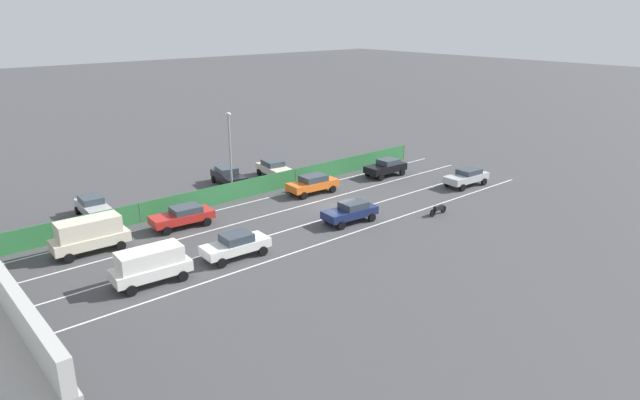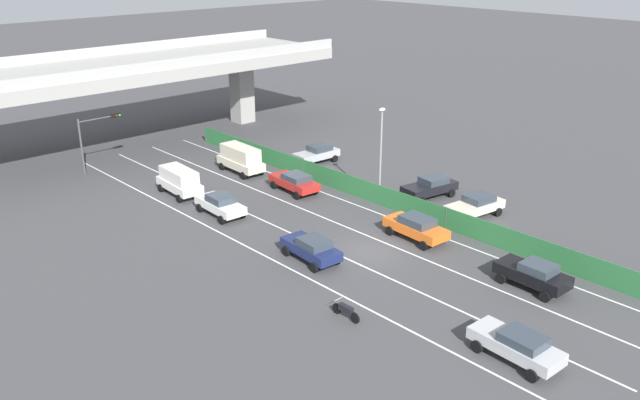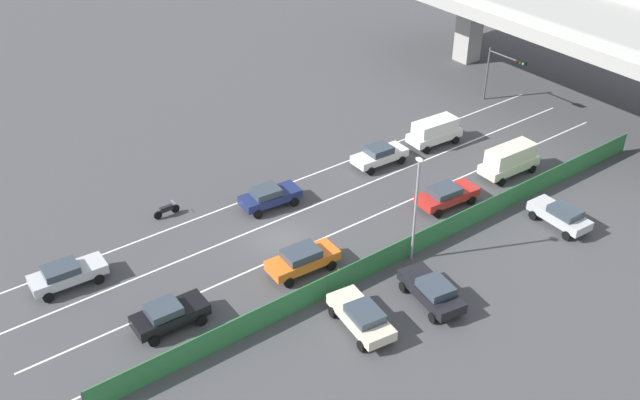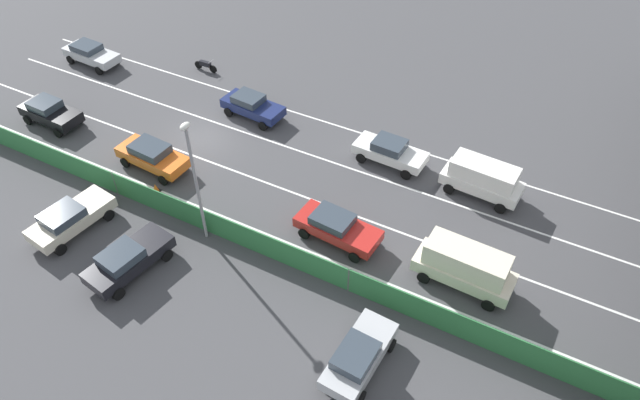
{
  "view_description": "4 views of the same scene",
  "coord_description": "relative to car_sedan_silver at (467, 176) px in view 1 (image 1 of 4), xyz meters",
  "views": [
    {
      "loc": [
        -32.26,
        29.07,
        15.07
      ],
      "look_at": [
        -1.7,
        2.98,
        1.6
      ],
      "focal_mm": 31.45,
      "sensor_mm": 36.0,
      "label": 1
    },
    {
      "loc": [
        -28.73,
        -26.3,
        18.59
      ],
      "look_at": [
        0.22,
        4.83,
        2.14
      ],
      "focal_mm": 37.34,
      "sensor_mm": 36.0,
      "label": 2
    },
    {
      "loc": [
        33.03,
        -21.4,
        28.38
      ],
      "look_at": [
        -0.31,
        3.55,
        1.44
      ],
      "focal_mm": 40.99,
      "sensor_mm": 36.0,
      "label": 3
    },
    {
      "loc": [
        22.65,
        20.73,
        22.71
      ],
      "look_at": [
        2.42,
        9.89,
        0.9
      ],
      "focal_mm": 32.29,
      "sensor_mm": 36.0,
      "label": 4
    }
  ],
  "objects": [
    {
      "name": "lane_line_right_edge",
      "position": [
        8.92,
        19.29,
        -0.87
      ],
      "size": [
        0.14,
        48.56,
        0.01
      ],
      "primitive_type": "cube",
      "color": "silver",
      "rests_on": "ground"
    },
    {
      "name": "car_hatchback_white",
      "position": [
        0.21,
        24.59,
        0.01
      ],
      "size": [
        2.12,
        4.5,
        1.6
      ],
      "color": "silver",
      "rests_on": "ground"
    },
    {
      "name": "parked_wagon_silver",
      "position": [
        13.81,
        28.94,
        0.02
      ],
      "size": [
        4.35,
        2.12,
        1.59
      ],
      "color": "#B2B5B7",
      "rests_on": "ground"
    },
    {
      "name": "lane_line_mid_left",
      "position": [
        1.86,
        19.29,
        -0.87
      ],
      "size": [
        0.14,
        48.56,
        0.01
      ],
      "primitive_type": "cube",
      "color": "silver",
      "rests_on": "ground"
    },
    {
      "name": "car_van_white",
      "position": [
        0.33,
        30.32,
        0.34
      ],
      "size": [
        2.27,
        4.61,
        2.14
      ],
      "color": "silver",
      "rests_on": "ground"
    },
    {
      "name": "car_van_cream",
      "position": [
        7.14,
        31.45,
        0.44
      ],
      "size": [
        2.19,
        4.93,
        2.33
      ],
      "color": "beige",
      "rests_on": "ground"
    },
    {
      "name": "car_sedan_silver",
      "position": [
        0.0,
        0.0,
        0.0
      ],
      "size": [
        2.16,
        4.58,
        1.54
      ],
      "color": "#B7BABC",
      "rests_on": "ground"
    },
    {
      "name": "lane_line_left_edge",
      "position": [
        -1.68,
        19.29,
        -0.87
      ],
      "size": [
        0.14,
        48.56,
        0.01
      ],
      "primitive_type": "cube",
      "color": "silver",
      "rests_on": "ground"
    },
    {
      "name": "ground_plane",
      "position": [
        3.62,
        13.01,
        -0.87
      ],
      "size": [
        300.0,
        300.0,
        0.0
      ],
      "primitive_type": "plane",
      "color": "#424244"
    },
    {
      "name": "motorcycle",
      "position": [
        -3.24,
        8.22,
        -0.41
      ],
      "size": [
        0.6,
        1.95,
        0.93
      ],
      "color": "black",
      "rests_on": "ground"
    },
    {
      "name": "traffic_cone",
      "position": [
        9.05,
        13.69,
        -0.61
      ],
      "size": [
        0.47,
        0.47,
        0.56
      ],
      "color": "orange",
      "rests_on": "ground"
    },
    {
      "name": "car_taxi_orange",
      "position": [
        7.36,
        12.17,
        0.04
      ],
      "size": [
        2.25,
        4.65,
        1.63
      ],
      "color": "orange",
      "rests_on": "ground"
    },
    {
      "name": "car_sedan_navy",
      "position": [
        0.06,
        14.54,
        0.0
      ],
      "size": [
        2.24,
        4.41,
        1.56
      ],
      "color": "navy",
      "rests_on": "ground"
    },
    {
      "name": "street_lamp",
      "position": [
        10.55,
        18.4,
        3.61
      ],
      "size": [
        0.6,
        0.36,
        7.41
      ],
      "color": "gray",
      "rests_on": "ground"
    },
    {
      "name": "parked_sedan_cream",
      "position": [
        13.57,
        11.78,
        0.03
      ],
      "size": [
        4.79,
        2.54,
        1.61
      ],
      "color": "beige",
      "rests_on": "ground"
    },
    {
      "name": "car_sedan_red",
      "position": [
        7.39,
        24.62,
        -0.0
      ],
      "size": [
        2.3,
        4.69,
        1.53
      ],
      "color": "red",
      "rests_on": "ground"
    },
    {
      "name": "green_fence",
      "position": [
        10.23,
        19.29,
        -0.08
      ],
      "size": [
        0.1,
        44.66,
        1.58
      ],
      "color": "#2D753D",
      "rests_on": "ground"
    },
    {
      "name": "lane_line_mid_right",
      "position": [
        5.39,
        19.29,
        -0.87
      ],
      "size": [
        0.14,
        48.56,
        0.01
      ],
      "primitive_type": "cube",
      "color": "silver",
      "rests_on": "ground"
    },
    {
      "name": "car_sedan_black",
      "position": [
        7.0,
        3.26,
        0.04
      ],
      "size": [
        2.11,
        4.29,
        1.64
      ],
      "color": "black",
      "rests_on": "ground"
    },
    {
      "name": "parked_sedan_dark",
      "position": [
        14.31,
        16.47,
        0.03
      ],
      "size": [
        4.75,
        2.59,
        1.63
      ],
      "color": "black",
      "rests_on": "ground"
    }
  ]
}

